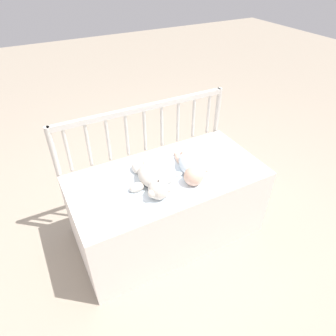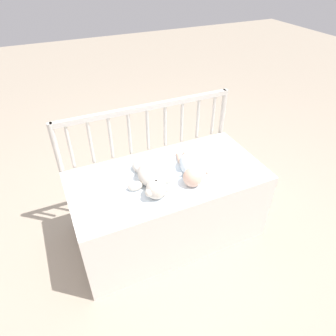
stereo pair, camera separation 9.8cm
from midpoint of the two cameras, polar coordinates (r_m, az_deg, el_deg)
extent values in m
plane|color=tan|center=(2.30, -1.28, -11.99)|extent=(12.00, 12.00, 0.00)
cube|color=white|center=(2.11, -1.38, -7.16)|extent=(1.27, 0.63, 0.54)
cylinder|color=beige|center=(2.13, -20.70, -3.18)|extent=(0.04, 0.04, 0.89)
cylinder|color=beige|center=(2.49, 7.71, 5.31)|extent=(0.04, 0.04, 0.89)
cube|color=beige|center=(2.02, -6.10, 11.30)|extent=(1.23, 0.03, 0.04)
cylinder|color=beige|center=(1.99, -19.92, 3.07)|extent=(0.02, 0.02, 0.31)
cylinder|color=beige|center=(2.01, -16.28, 4.12)|extent=(0.02, 0.02, 0.31)
cylinder|color=beige|center=(2.03, -12.70, 5.14)|extent=(0.02, 0.02, 0.31)
cylinder|color=beige|center=(2.06, -9.19, 6.11)|extent=(0.02, 0.02, 0.31)
cylinder|color=beige|center=(2.10, -5.79, 7.03)|extent=(0.02, 0.02, 0.31)
cylinder|color=beige|center=(2.14, -2.52, 7.90)|extent=(0.02, 0.02, 0.31)
cylinder|color=beige|center=(2.20, 0.63, 8.69)|extent=(0.02, 0.02, 0.31)
cylinder|color=beige|center=(2.26, 3.63, 9.43)|extent=(0.02, 0.02, 0.31)
cylinder|color=beige|center=(2.32, 6.48, 10.10)|extent=(0.02, 0.02, 0.31)
cube|color=white|center=(1.92, -1.27, -1.48)|extent=(0.76, 0.50, 0.01)
ellipsoid|color=silver|center=(1.84, -5.07, -1.42)|extent=(0.15, 0.21, 0.11)
sphere|color=silver|center=(1.73, -3.43, -4.09)|extent=(0.12, 0.12, 0.12)
sphere|color=beige|center=(1.71, -3.47, -3.23)|extent=(0.05, 0.05, 0.05)
sphere|color=black|center=(1.69, -3.49, -2.67)|extent=(0.02, 0.02, 0.02)
sphere|color=silver|center=(1.73, -1.64, -4.01)|extent=(0.05, 0.05, 0.05)
sphere|color=silver|center=(1.70, -4.73, -4.88)|extent=(0.05, 0.05, 0.05)
ellipsoid|color=silver|center=(1.85, -1.64, -2.12)|extent=(0.10, 0.07, 0.06)
ellipsoid|color=silver|center=(1.80, -7.52, -3.70)|extent=(0.10, 0.07, 0.06)
ellipsoid|color=silver|center=(1.97, -5.32, 0.51)|extent=(0.07, 0.11, 0.06)
ellipsoid|color=silver|center=(1.95, -7.37, -0.01)|extent=(0.07, 0.11, 0.06)
ellipsoid|color=white|center=(1.94, 2.14, 0.71)|extent=(0.14, 0.22, 0.10)
sphere|color=beige|center=(1.83, 3.37, -1.59)|extent=(0.12, 0.12, 0.12)
ellipsoid|color=white|center=(1.94, 4.87, -0.55)|extent=(0.12, 0.06, 0.03)
ellipsoid|color=white|center=(1.90, 0.13, -1.29)|extent=(0.12, 0.06, 0.03)
sphere|color=beige|center=(1.95, 5.92, -0.50)|extent=(0.03, 0.03, 0.03)
sphere|color=beige|center=(1.89, -0.88, -1.56)|extent=(0.03, 0.03, 0.03)
ellipsoid|color=beige|center=(2.05, 1.88, 1.96)|extent=(0.07, 0.13, 0.04)
ellipsoid|color=beige|center=(2.04, 0.61, 1.77)|extent=(0.07, 0.13, 0.04)
sphere|color=beige|center=(2.10, 1.44, 2.82)|extent=(0.03, 0.03, 0.03)
sphere|color=beige|center=(2.09, 0.20, 2.65)|extent=(0.03, 0.03, 0.03)
camera|label=1|loc=(0.05, -91.48, -1.12)|focal=32.00mm
camera|label=2|loc=(0.05, 88.52, 1.12)|focal=32.00mm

